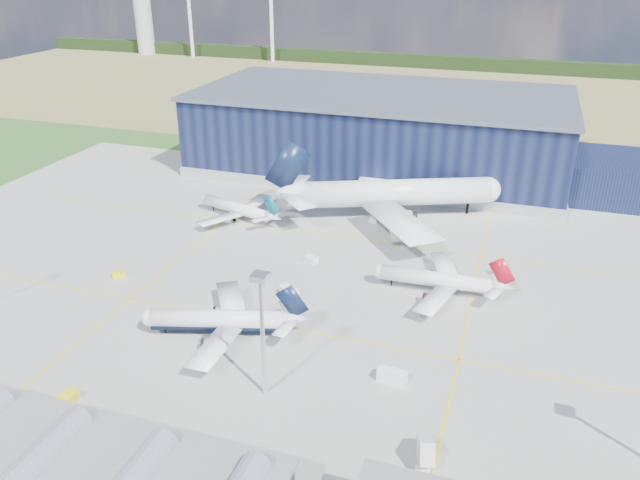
% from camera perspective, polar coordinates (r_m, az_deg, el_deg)
% --- Properties ---
extents(ground, '(600.00, 600.00, 0.00)m').
position_cam_1_polar(ground, '(135.40, -3.97, -5.39)').
color(ground, '#28511E').
rests_on(ground, ground).
extents(apron, '(220.00, 160.00, 0.08)m').
position_cam_1_polar(apron, '(143.47, -2.47, -3.47)').
color(apron, gray).
rests_on(apron, ground).
extents(farmland, '(600.00, 220.00, 0.01)m').
position_cam_1_polar(farmland, '(337.76, 10.51, 12.93)').
color(farmland, '#937B4F').
rests_on(farmland, ground).
extents(treeline, '(600.00, 8.00, 8.00)m').
position_cam_1_polar(treeline, '(415.17, 12.31, 15.55)').
color(treeline, black).
rests_on(treeline, ground).
extents(horizon_dressing, '(440.20, 18.00, 70.00)m').
position_cam_1_polar(horizon_dressing, '(467.85, -12.90, 20.25)').
color(horizon_dressing, white).
rests_on(horizon_dressing, ground).
extents(hangar, '(145.00, 62.00, 26.10)m').
position_cam_1_polar(hangar, '(214.53, 6.31, 9.52)').
color(hangar, black).
rests_on(hangar, ground).
extents(light_mast_center, '(2.60, 2.60, 23.00)m').
position_cam_1_polar(light_mast_center, '(100.47, -5.35, -6.92)').
color(light_mast_center, silver).
rests_on(light_mast_center, ground).
extents(airliner_navy, '(41.15, 40.66, 10.87)m').
position_cam_1_polar(airliner_navy, '(122.20, -9.42, -6.37)').
color(airliner_navy, white).
rests_on(airliner_navy, ground).
extents(airliner_red, '(31.67, 31.01, 10.09)m').
position_cam_1_polar(airliner_red, '(137.48, 10.58, -2.89)').
color(airliner_red, white).
rests_on(airliner_red, ground).
extents(airliner_widebody, '(87.88, 87.10, 22.00)m').
position_cam_1_polar(airliner_widebody, '(173.56, 6.93, 5.52)').
color(airliner_widebody, white).
rests_on(airliner_widebody, ground).
extents(airliner_regional, '(35.78, 35.36, 9.42)m').
position_cam_1_polar(airliner_regional, '(174.87, -7.69, 3.43)').
color(airliner_regional, white).
rests_on(airliner_regional, ground).
extents(gse_tug_a, '(2.55, 3.92, 1.58)m').
position_cam_1_polar(gse_tug_a, '(114.61, -22.11, -13.31)').
color(gse_tug_a, yellow).
rests_on(gse_tug_a, ground).
extents(gse_tug_b, '(3.51, 3.51, 1.29)m').
position_cam_1_polar(gse_tug_b, '(150.70, -17.92, -3.02)').
color(gse_tug_b, yellow).
rests_on(gse_tug_b, ground).
extents(gse_van_a, '(5.31, 2.76, 2.23)m').
position_cam_1_polar(gse_van_a, '(111.56, 6.62, -12.27)').
color(gse_van_a, white).
rests_on(gse_van_a, ground).
extents(gse_cart_a, '(2.56, 3.56, 1.45)m').
position_cam_1_polar(gse_cart_a, '(173.10, 5.01, 1.90)').
color(gse_cart_a, white).
rests_on(gse_cart_a, ground).
extents(gse_van_b, '(5.06, 4.25, 2.13)m').
position_cam_1_polar(gse_van_b, '(135.61, -2.82, -4.79)').
color(gse_van_b, white).
rests_on(gse_van_b, ground).
extents(gse_tug_c, '(2.51, 3.38, 1.33)m').
position_cam_1_polar(gse_tug_c, '(184.86, 3.72, 3.47)').
color(gse_tug_c, yellow).
rests_on(gse_tug_c, ground).
extents(gse_cart_b, '(3.81, 3.37, 1.38)m').
position_cam_1_polar(gse_cart_b, '(150.27, -0.80, -1.76)').
color(gse_cart_b, white).
rests_on(gse_cart_b, ground).
extents(airstair, '(3.42, 5.67, 3.39)m').
position_cam_1_polar(airstair, '(97.04, 9.59, -18.85)').
color(airstair, white).
rests_on(airstair, ground).
extents(car_b, '(3.42, 1.52, 1.09)m').
position_cam_1_polar(car_b, '(106.71, -20.07, -16.32)').
color(car_b, '#99999E').
rests_on(car_b, ground).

